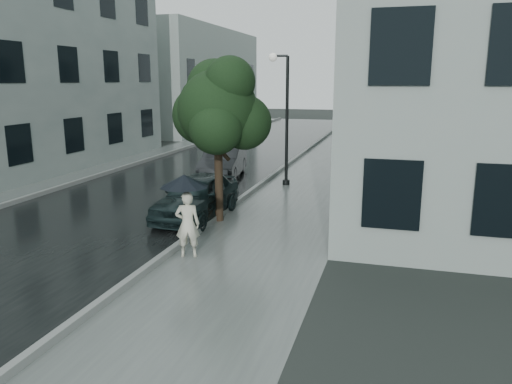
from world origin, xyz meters
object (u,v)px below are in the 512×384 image
(pedestrian, at_px, (188,224))
(street_tree, at_px, (219,109))
(car_far, at_px, (223,162))
(lamp_post, at_px, (283,111))
(car_near, at_px, (197,196))

(pedestrian, xyz_separation_m, street_tree, (-0.34, 3.09, 2.42))
(pedestrian, bearing_deg, car_far, -92.88)
(pedestrian, xyz_separation_m, car_far, (-2.39, 9.12, -0.10))
(street_tree, relative_size, car_far, 1.14)
(car_far, bearing_deg, street_tree, -80.13)
(lamp_post, bearing_deg, car_near, -110.32)
(pedestrian, xyz_separation_m, lamp_post, (0.26, 8.45, 2.06))
(street_tree, bearing_deg, lamp_post, 83.67)
(street_tree, height_order, car_near, street_tree)
(street_tree, distance_m, lamp_post, 5.41)
(pedestrian, relative_size, car_near, 0.40)
(lamp_post, relative_size, car_near, 1.29)
(street_tree, bearing_deg, pedestrian, -83.75)
(street_tree, bearing_deg, car_near, 175.30)
(pedestrian, distance_m, lamp_post, 8.70)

